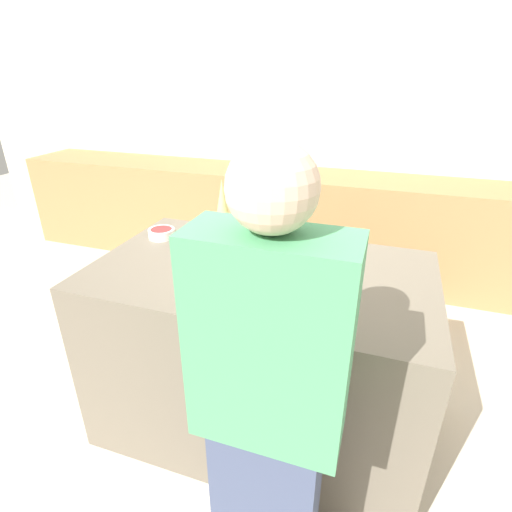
# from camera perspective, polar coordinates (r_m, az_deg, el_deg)

# --- Properties ---
(ground_plane) EXTENTS (12.00, 12.00, 0.00)m
(ground_plane) POSITION_cam_1_polar(r_m,az_deg,el_deg) (2.34, 0.54, -21.88)
(ground_plane) COLOR beige
(wall_back) EXTENTS (8.00, 0.05, 2.60)m
(wall_back) POSITION_cam_1_polar(r_m,az_deg,el_deg) (3.74, 11.77, 18.46)
(wall_back) COLOR beige
(wall_back) RESTS_ON ground_plane
(back_cabinet_block) EXTENTS (6.00, 0.60, 0.89)m
(back_cabinet_block) POSITION_cam_1_polar(r_m,az_deg,el_deg) (3.63, 9.86, 4.41)
(back_cabinet_block) COLOR #9E7547
(back_cabinet_block) RESTS_ON ground_plane
(kitchen_island) EXTENTS (1.52, 0.90, 0.90)m
(kitchen_island) POSITION_cam_1_polar(r_m,az_deg,el_deg) (2.03, 0.60, -13.21)
(kitchen_island) COLOR #6B6051
(kitchen_island) RESTS_ON ground_plane
(baking_tray) EXTENTS (0.41, 0.31, 0.01)m
(baking_tray) POSITION_cam_1_polar(r_m,az_deg,el_deg) (1.74, -1.37, -2.44)
(baking_tray) COLOR silver
(baking_tray) RESTS_ON kitchen_island
(gingerbread_house) EXTENTS (0.19, 0.16, 0.27)m
(gingerbread_house) POSITION_cam_1_polar(r_m,az_deg,el_deg) (1.70, -1.39, 0.67)
(gingerbread_house) COLOR brown
(gingerbread_house) RESTS_ON baking_tray
(decorative_tree) EXTENTS (0.12, 0.12, 0.33)m
(decorative_tree) POSITION_cam_1_polar(r_m,az_deg,el_deg) (2.00, -4.76, 6.28)
(decorative_tree) COLOR #DBD675
(decorative_tree) RESTS_ON kitchen_island
(candy_bowl_near_tray_right) EXTENTS (0.14, 0.14, 0.05)m
(candy_bowl_near_tray_right) POSITION_cam_1_polar(r_m,az_deg,el_deg) (2.16, -13.34, 3.24)
(candy_bowl_near_tray_right) COLOR white
(candy_bowl_near_tray_right) RESTS_ON kitchen_island
(candy_bowl_far_right) EXTENTS (0.12, 0.12, 0.05)m
(candy_bowl_far_right) POSITION_cam_1_polar(r_m,az_deg,el_deg) (1.94, 10.85, 0.86)
(candy_bowl_far_right) COLOR white
(candy_bowl_far_right) RESTS_ON kitchen_island
(candy_bowl_behind_tray) EXTENTS (0.11, 0.11, 0.05)m
(candy_bowl_behind_tray) POSITION_cam_1_polar(r_m,az_deg,el_deg) (1.92, 5.49, 1.07)
(candy_bowl_behind_tray) COLOR silver
(candy_bowl_behind_tray) RESTS_ON kitchen_island
(candy_bowl_beside_tree) EXTENTS (0.11, 0.11, 0.04)m
(candy_bowl_beside_tree) POSITION_cam_1_polar(r_m,az_deg,el_deg) (1.81, 11.49, -1.29)
(candy_bowl_beside_tree) COLOR silver
(candy_bowl_beside_tree) RESTS_ON kitchen_island
(candy_bowl_far_left) EXTENTS (0.10, 0.10, 0.04)m
(candy_bowl_far_left) POSITION_cam_1_polar(r_m,az_deg,el_deg) (2.13, 0.03, 3.46)
(candy_bowl_far_left) COLOR silver
(candy_bowl_far_left) RESTS_ON kitchen_island
(candy_bowl_front_corner) EXTENTS (0.11, 0.11, 0.04)m
(candy_bowl_front_corner) POSITION_cam_1_polar(r_m,az_deg,el_deg) (1.97, -7.96, 1.25)
(candy_bowl_front_corner) COLOR white
(candy_bowl_front_corner) RESTS_ON kitchen_island
(mug) EXTENTS (0.08, 0.08, 0.10)m
(mug) POSITION_cam_1_polar(r_m,az_deg,el_deg) (1.49, 8.91, -5.94)
(mug) COLOR #2D2D33
(mug) RESTS_ON kitchen_island
(person) EXTENTS (0.42, 0.52, 1.59)m
(person) POSITION_cam_1_polar(r_m,az_deg,el_deg) (1.23, 1.82, -21.57)
(person) COLOR #424C6B
(person) RESTS_ON ground_plane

